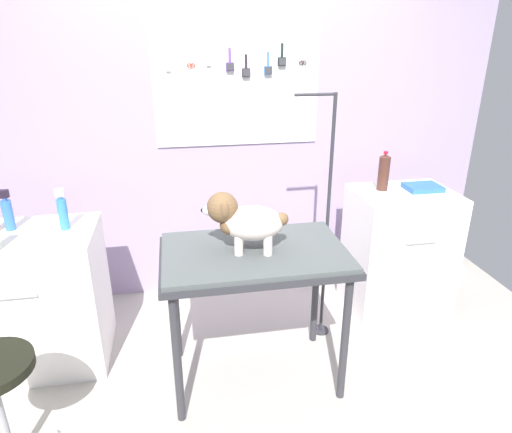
% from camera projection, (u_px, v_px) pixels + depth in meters
% --- Properties ---
extents(ground, '(4.40, 4.00, 0.04)m').
position_uv_depth(ground, '(260.00, 397.00, 2.59)').
color(ground, '#A7A197').
extents(rear_wall_panel, '(4.00, 0.11, 2.30)m').
position_uv_depth(rear_wall_panel, '(228.00, 145.00, 3.31)').
color(rear_wall_panel, '#9987AB').
rests_on(rear_wall_panel, ground).
extents(grooming_table, '(1.01, 0.64, 0.84)m').
position_uv_depth(grooming_table, '(255.00, 264.00, 2.45)').
color(grooming_table, '#2D2D33').
rests_on(grooming_table, ground).
extents(grooming_arm, '(0.30, 0.11, 1.62)m').
position_uv_depth(grooming_arm, '(325.00, 232.00, 2.85)').
color(grooming_arm, '#2D2D33').
rests_on(grooming_arm, ground).
extents(dog, '(0.45, 0.26, 0.33)m').
position_uv_depth(dog, '(244.00, 220.00, 2.34)').
color(dog, beige).
rests_on(dog, grooming_table).
extents(counter_left, '(0.80, 0.58, 0.86)m').
position_uv_depth(counter_left, '(35.00, 299.00, 2.72)').
color(counter_left, white).
rests_on(counter_left, ground).
extents(cabinet_right, '(0.68, 0.54, 0.92)m').
position_uv_depth(cabinet_right, '(398.00, 252.00, 3.25)').
color(cabinet_right, white).
rests_on(cabinet_right, ground).
extents(shampoo_bottle, '(0.05, 0.05, 0.25)m').
position_uv_depth(shampoo_bottle, '(63.00, 212.00, 2.58)').
color(shampoo_bottle, teal).
rests_on(shampoo_bottle, counter_left).
extents(detangler_spray, '(0.06, 0.06, 0.24)m').
position_uv_depth(detangler_spray, '(8.00, 213.00, 2.57)').
color(detangler_spray, '#3269B8').
rests_on(detangler_spray, counter_left).
extents(soda_bottle, '(0.08, 0.08, 0.27)m').
position_uv_depth(soda_bottle, '(384.00, 172.00, 3.08)').
color(soda_bottle, '#45261E').
rests_on(soda_bottle, cabinet_right).
extents(supply_tray, '(0.24, 0.18, 0.04)m').
position_uv_depth(supply_tray, '(423.00, 187.00, 3.12)').
color(supply_tray, blue).
rests_on(supply_tray, cabinet_right).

